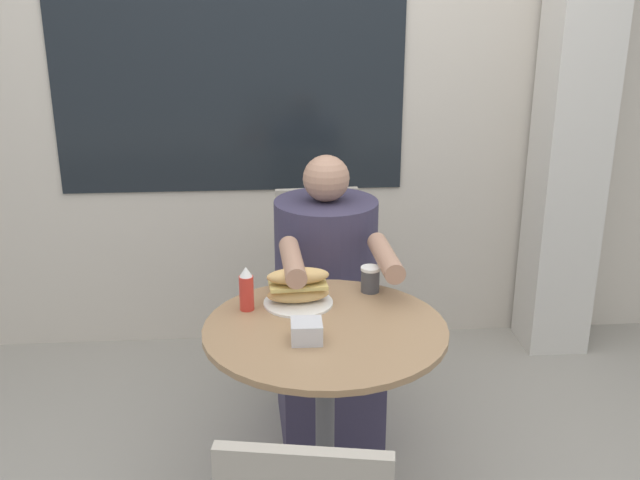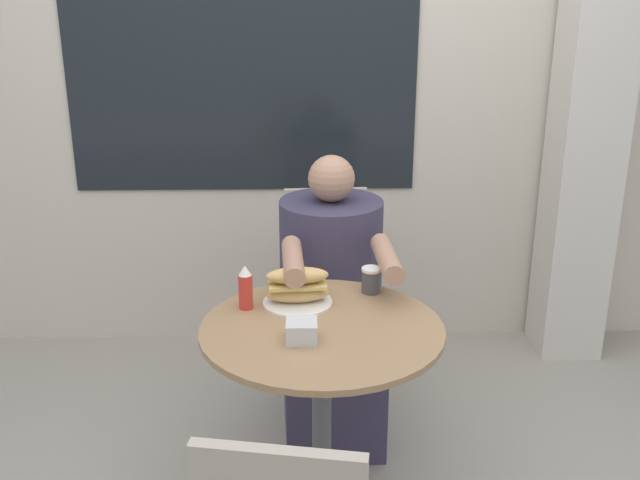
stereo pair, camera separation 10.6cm
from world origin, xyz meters
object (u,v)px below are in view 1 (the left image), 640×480
(cafe_table, at_px, (325,382))
(seated_diner, at_px, (327,319))
(drink_cup, at_px, (370,279))
(diner_chair, at_px, (319,273))
(sandwich_on_plate, at_px, (298,288))
(condiment_bottle, at_px, (246,289))

(cafe_table, relative_size, seated_diner, 0.67)
(seated_diner, bearing_deg, drink_cup, 107.64)
(cafe_table, bearing_deg, drink_cup, 56.16)
(diner_chair, relative_size, seated_diner, 0.79)
(sandwich_on_plate, xyz_separation_m, condiment_bottle, (-0.16, -0.03, 0.02))
(drink_cup, relative_size, condiment_bottle, 0.60)
(seated_diner, height_order, condiment_bottle, seated_diner)
(cafe_table, height_order, seated_diner, seated_diner)
(seated_diner, height_order, drink_cup, seated_diner)
(diner_chair, height_order, drink_cup, diner_chair)
(cafe_table, bearing_deg, sandwich_on_plate, 113.28)
(seated_diner, bearing_deg, diner_chair, -91.55)
(condiment_bottle, bearing_deg, drink_cup, 15.58)
(condiment_bottle, bearing_deg, cafe_table, -30.73)
(condiment_bottle, bearing_deg, diner_chair, 70.05)
(seated_diner, xyz_separation_m, sandwich_on_plate, (-0.13, -0.40, 0.31))
(drink_cup, bearing_deg, diner_chair, 100.31)
(sandwich_on_plate, bearing_deg, seated_diner, 72.36)
(diner_chair, distance_m, sandwich_on_plate, 0.81)
(seated_diner, relative_size, condiment_bottle, 7.66)
(seated_diner, relative_size, sandwich_on_plate, 4.95)
(sandwich_on_plate, bearing_deg, drink_cup, 18.94)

